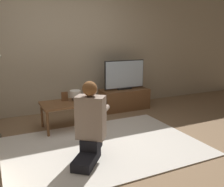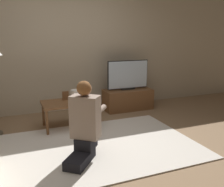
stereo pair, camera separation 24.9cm
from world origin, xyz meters
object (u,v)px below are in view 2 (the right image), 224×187
Objects in this scene: tv at (128,75)px; coffee_table at (69,104)px; person_kneeling at (85,122)px; table_lamp at (76,94)px.

coffee_table is at bearing -156.32° from tv.
tv is 2.24m from person_kneeling.
tv reaches higher than person_kneeling.
table_lamp reaches higher than coffee_table.
tv is at bearing 23.02° from table_lamp.
tv is 1.50m from coffee_table.
table_lamp is (-1.20, -0.51, -0.18)m from tv.
table_lamp is at bearing -156.98° from tv.
tv is at bearing -89.95° from person_kneeling.
coffee_table is 4.85× the size of table_lamp.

